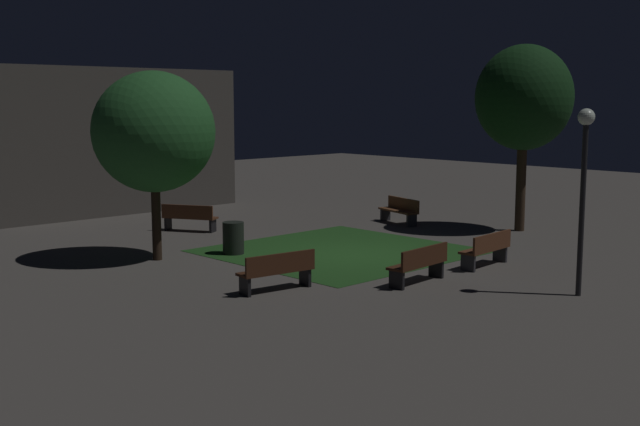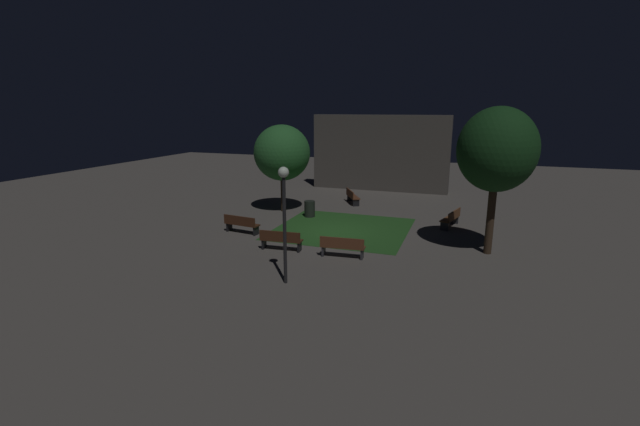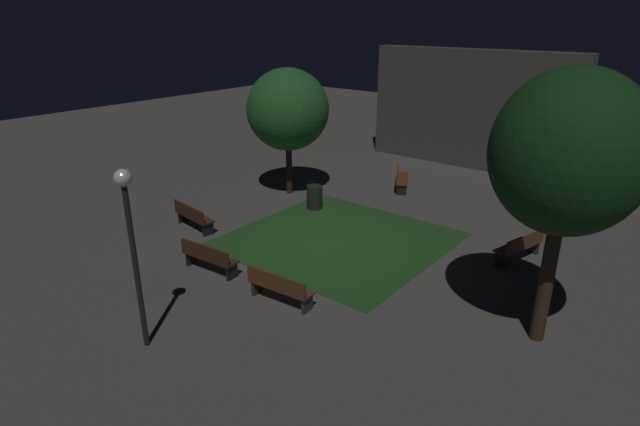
{
  "view_description": "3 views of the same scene",
  "coord_description": "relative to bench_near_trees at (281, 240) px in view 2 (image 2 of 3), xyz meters",
  "views": [
    {
      "loc": [
        -15.54,
        -14.84,
        4.22
      ],
      "look_at": [
        -0.39,
        0.89,
        1.12
      ],
      "focal_mm": 44.7,
      "sensor_mm": 36.0,
      "label": 1
    },
    {
      "loc": [
        6.01,
        -19.33,
        5.93
      ],
      "look_at": [
        -0.77,
        -0.1,
        0.92
      ],
      "focal_mm": 24.23,
      "sensor_mm": 36.0,
      "label": 2
    },
    {
      "loc": [
        9.22,
        -11.62,
        6.85
      ],
      "look_at": [
        -0.4,
        0.4,
        0.87
      ],
      "focal_mm": 28.8,
      "sensor_mm": 36.0,
      "label": 3
    }
  ],
  "objects": [
    {
      "name": "trash_bin",
      "position": [
        -0.91,
        5.84,
        -0.03
      ],
      "size": [
        0.59,
        0.59,
        0.89
      ],
      "primitive_type": "cylinder",
      "color": "black",
      "rests_on": "ground"
    },
    {
      "name": "bench_front_right",
      "position": [
        -2.87,
        1.72,
        0.0
      ],
      "size": [
        1.85,
        0.72,
        0.88
      ],
      "color": "#422314",
      "rests_on": "ground"
    },
    {
      "name": "ground_plane",
      "position": [
        1.35,
        3.44,
        -0.48
      ],
      "size": [
        60.0,
        60.0,
        0.0
      ],
      "primitive_type": "plane",
      "color": "#56514C"
    },
    {
      "name": "bench_near_trees",
      "position": [
        0.0,
        0.0,
        0.0
      ],
      "size": [
        1.83,
        0.62,
        0.88
      ],
      "color": "#422314",
      "rests_on": "ground"
    },
    {
      "name": "bench_back_row",
      "position": [
        0.41,
        9.88,
        0.0
      ],
      "size": [
        1.29,
        1.81,
        0.88
      ],
      "color": "brown",
      "rests_on": "ground"
    },
    {
      "name": "building_wall_backdrop",
      "position": [
        1.04,
        14.99,
        2.22
      ],
      "size": [
        9.82,
        0.8,
        5.4
      ],
      "primitive_type": "cube",
      "color": "#4C4742",
      "rests_on": "ground"
    },
    {
      "name": "tree_back_left",
      "position": [
        -2.87,
        6.61,
        2.91
      ],
      "size": [
        3.2,
        3.2,
        4.99
      ],
      "color": "#2D2116",
      "rests_on": "ground"
    },
    {
      "name": "lamp_post_plaza_west",
      "position": [
        1.6,
        -3.12,
        2.31
      ],
      "size": [
        0.36,
        0.36,
        4.05
      ],
      "color": "black",
      "rests_on": "ground"
    },
    {
      "name": "tree_left_canopy",
      "position": [
        8.27,
        2.54,
        3.8
      ],
      "size": [
        3.1,
        3.1,
        5.99
      ],
      "color": "#38281C",
      "rests_on": "ground"
    },
    {
      "name": "bench_lawn_edge",
      "position": [
        6.61,
        6.23,
        0.0
      ],
      "size": [
        0.93,
        1.86,
        0.88
      ],
      "color": "brown",
      "rests_on": "ground"
    },
    {
      "name": "grass_lawn",
      "position": [
        1.5,
        4.1,
        -0.48
      ],
      "size": [
        6.44,
        6.29,
        0.01
      ],
      "primitive_type": "cube",
      "color": "#23511E",
      "rests_on": "ground"
    },
    {
      "name": "bench_by_lamp",
      "position": [
        2.71,
        -0.0,
        0.0
      ],
      "size": [
        1.83,
        0.62,
        0.88
      ],
      "color": "brown",
      "rests_on": "ground"
    }
  ]
}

